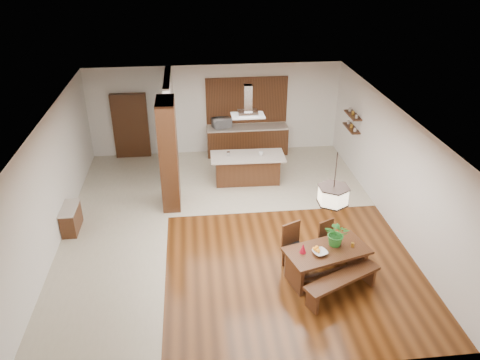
{
  "coord_description": "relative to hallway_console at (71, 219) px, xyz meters",
  "views": [
    {
      "loc": [
        -0.77,
        -9.78,
        6.44
      ],
      "look_at": [
        0.3,
        0.0,
        1.25
      ],
      "focal_mm": 35.0,
      "sensor_mm": 36.0,
      "label": 1
    }
  ],
  "objects": [
    {
      "name": "gold_ornament",
      "position": [
        6.21,
        -2.38,
        0.45
      ],
      "size": [
        0.08,
        0.08,
        0.09
      ],
      "primitive_type": "cylinder",
      "rotation": [
        0.0,
        0.0,
        -0.26
      ],
      "color": "gold",
      "rests_on": "dining_table"
    },
    {
      "name": "room_shell",
      "position": [
        3.81,
        -0.2,
        1.75
      ],
      "size": [
        9.0,
        9.04,
        2.92
      ],
      "color": "#3C1E0A",
      "rests_on": "ground"
    },
    {
      "name": "partition_pier",
      "position": [
        2.41,
        1.0,
        1.14
      ],
      "size": [
        0.45,
        1.0,
        2.9
      ],
      "primitive_type": "cube",
      "color": "black",
      "rests_on": "ground"
    },
    {
      "name": "dining_chair_right",
      "position": [
        5.94,
        -1.8,
        0.14
      ],
      "size": [
        0.53,
        0.53,
        0.9
      ],
      "primitive_type": null,
      "rotation": [
        0.0,
        0.0,
        0.44
      ],
      "color": "black",
      "rests_on": "ground"
    },
    {
      "name": "soffit_band",
      "position": [
        3.81,
        -0.2,
        2.57
      ],
      "size": [
        8.0,
        9.0,
        0.02
      ],
      "primitive_type": "cube",
      "color": "#401D10",
      "rests_on": "room_shell"
    },
    {
      "name": "hallway_doorway",
      "position": [
        1.11,
        4.2,
        0.74
      ],
      "size": [
        1.1,
        0.2,
        2.1
      ],
      "primitive_type": "cube",
      "color": "black",
      "rests_on": "ground"
    },
    {
      "name": "island_cup",
      "position": [
        4.95,
        1.96,
        0.6
      ],
      "size": [
        0.14,
        0.14,
        0.11
      ],
      "primitive_type": "imported",
      "rotation": [
        0.0,
        0.0,
        0.06
      ],
      "color": "silver",
      "rests_on": "kitchen_island"
    },
    {
      "name": "foliage_plant",
      "position": [
        5.89,
        -2.28,
        0.68
      ],
      "size": [
        0.63,
        0.6,
        0.56
      ],
      "primitive_type": "imported",
      "rotation": [
        0.0,
        0.0,
        -0.41
      ],
      "color": "#277628",
      "rests_on": "dining_table"
    },
    {
      "name": "kitchen_window",
      "position": [
        4.81,
        4.26,
        1.44
      ],
      "size": [
        2.6,
        0.08,
        1.5
      ],
      "primitive_type": "cube",
      "color": "#A26230",
      "rests_on": "room_shell"
    },
    {
      "name": "microwave",
      "position": [
        3.99,
        4.04,
        0.79
      ],
      "size": [
        0.66,
        0.56,
        0.31
      ],
      "primitive_type": "imported",
      "rotation": [
        0.0,
        0.0,
        0.37
      ],
      "color": "#B0B1B7",
      "rests_on": "rear_counter"
    },
    {
      "name": "shelf_lower",
      "position": [
        7.68,
        2.4,
        1.08
      ],
      "size": [
        0.26,
        0.9,
        0.04
      ],
      "primitive_type": "cube",
      "color": "black",
      "rests_on": "room_shell"
    },
    {
      "name": "rear_counter",
      "position": [
        4.81,
        4.0,
        0.16
      ],
      "size": [
        2.6,
        0.62,
        0.95
      ],
      "color": "black",
      "rests_on": "ground"
    },
    {
      "name": "fruit_bowl",
      "position": [
        5.48,
        -2.55,
        0.43
      ],
      "size": [
        0.37,
        0.37,
        0.07
      ],
      "primitive_type": "imported",
      "rotation": [
        0.0,
        0.0,
        0.3
      ],
      "color": "beige",
      "rests_on": "dining_table"
    },
    {
      "name": "dining_chair_left",
      "position": [
        5.11,
        -2.04,
        0.2
      ],
      "size": [
        0.61,
        0.61,
        1.04
      ],
      "primitive_type": null,
      "rotation": [
        0.0,
        0.0,
        0.44
      ],
      "color": "black",
      "rests_on": "ground"
    },
    {
      "name": "tile_kitchen",
      "position": [
        5.06,
        2.3,
        -0.31
      ],
      "size": [
        5.5,
        4.0,
        0.01
      ],
      "primitive_type": "cube",
      "color": "beige",
      "rests_on": "ground"
    },
    {
      "name": "pendant_lantern",
      "position": [
        5.67,
        -2.42,
        1.93
      ],
      "size": [
        0.64,
        0.64,
        1.31
      ],
      "primitive_type": null,
      "color": "#FFECC3",
      "rests_on": "room_shell"
    },
    {
      "name": "partition_stub",
      "position": [
        2.41,
        3.1,
        1.14
      ],
      "size": [
        0.18,
        2.4,
        2.9
      ],
      "primitive_type": "cube",
      "color": "silver",
      "rests_on": "ground"
    },
    {
      "name": "dining_table",
      "position": [
        5.67,
        -2.42,
        0.21
      ],
      "size": [
        1.88,
        1.29,
        0.71
      ],
      "rotation": [
        0.0,
        0.0,
        0.28
      ],
      "color": "black",
      "rests_on": "ground"
    },
    {
      "name": "range_hood",
      "position": [
        4.57,
        2.03,
        2.15
      ],
      "size": [
        0.9,
        0.55,
        0.87
      ],
      "primitive_type": null,
      "color": "silver",
      "rests_on": "room_shell"
    },
    {
      "name": "shelf_upper",
      "position": [
        7.68,
        2.4,
        1.49
      ],
      "size": [
        0.26,
        0.9,
        0.04
      ],
      "primitive_type": "cube",
      "color": "black",
      "rests_on": "room_shell"
    },
    {
      "name": "dining_bench",
      "position": [
        5.84,
        -3.02,
        -0.07
      ],
      "size": [
        1.71,
        1.09,
        0.48
      ],
      "primitive_type": null,
      "rotation": [
        0.0,
        0.0,
        0.45
      ],
      "color": "black",
      "rests_on": "ground"
    },
    {
      "name": "tile_hallway",
      "position": [
        1.06,
        -0.2,
        -0.31
      ],
      "size": [
        2.5,
        9.0,
        0.01
      ],
      "primitive_type": "cube",
      "color": "beige",
      "rests_on": "ground"
    },
    {
      "name": "kitchen_island",
      "position": [
        4.57,
        2.02,
        0.13
      ],
      "size": [
        2.12,
        0.97,
        0.86
      ],
      "rotation": [
        0.0,
        0.0,
        -0.03
      ],
      "color": "black",
      "rests_on": "ground"
    },
    {
      "name": "hallway_console",
      "position": [
        0.0,
        0.0,
        0.0
      ],
      "size": [
        0.37,
        0.88,
        0.63
      ],
      "primitive_type": "cube",
      "color": "black",
      "rests_on": "ground"
    },
    {
      "name": "napkin_cone",
      "position": [
        5.14,
        -2.47,
        0.51
      ],
      "size": [
        0.15,
        0.15,
        0.21
      ],
      "primitive_type": "cone",
      "rotation": [
        0.0,
        0.0,
        0.11
      ],
      "color": "#AD0C21",
      "rests_on": "dining_table"
    }
  ]
}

